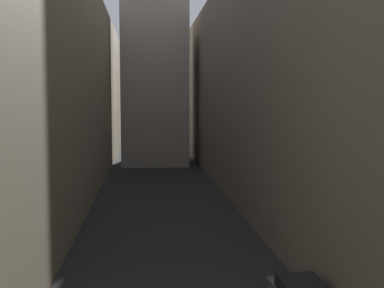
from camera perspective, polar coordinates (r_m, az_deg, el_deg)
name	(u,v)px	position (r m, az deg, el deg)	size (l,w,h in m)	color
ground_plane	(161,196)	(42.49, -3.68, -6.07)	(264.00, 264.00, 0.00)	#232326
building_block_left	(22,88)	(44.97, -19.24, 6.20)	(12.77, 108.00, 18.62)	gray
building_block_right	(285,86)	(45.56, 10.79, 6.61)	(11.86, 108.00, 19.02)	#756B5B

